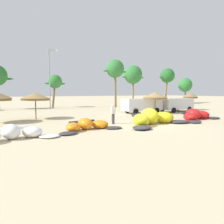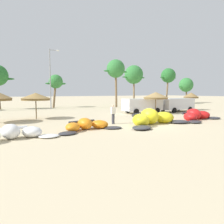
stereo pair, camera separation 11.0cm
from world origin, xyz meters
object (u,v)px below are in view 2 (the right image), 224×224
(person_near_kites, at_px, (113,114))
(beach_umbrella_middle, at_px, (36,97))
(kite_far_left, at_px, (12,134))
(palm_right_of_gap, at_px, (168,76))
(kite_center, at_px, (196,116))
(palm_right, at_px, (186,85))
(palm_center_right, at_px, (134,75))
(palm_center_left, at_px, (116,69))
(palm_left_of_gap, at_px, (56,82))
(kite_left, at_px, (87,125))
(parked_van, at_px, (176,104))
(parked_car_second, at_px, (142,105))
(beach_umbrella_near_palms, at_px, (156,96))
(beach_umbrella_outermost, at_px, (191,95))
(lamppost_west_center, at_px, (51,76))
(kite_left_of_center, at_px, (153,118))

(person_near_kites, bearing_deg, beach_umbrella_middle, 127.25)
(kite_far_left, xyz_separation_m, palm_right_of_gap, (33.71, 22.28, 6.01))
(kite_center, relative_size, palm_right, 0.88)
(kite_center, height_order, palm_center_right, palm_center_right)
(beach_umbrella_middle, relative_size, palm_center_left, 0.34)
(palm_left_of_gap, bearing_deg, person_near_kites, -92.61)
(palm_right_of_gap, bearing_deg, kite_left, -143.42)
(beach_umbrella_middle, bearing_deg, kite_center, -32.36)
(parked_van, xyz_separation_m, parked_car_second, (-5.18, 0.89, 0.00))
(beach_umbrella_near_palms, relative_size, parked_van, 0.63)
(beach_umbrella_outermost, relative_size, palm_right, 0.41)
(beach_umbrella_near_palms, height_order, palm_center_right, palm_center_right)
(palm_center_left, distance_m, palm_right, 24.10)
(kite_far_left, relative_size, parked_car_second, 0.96)
(palm_left_of_gap, bearing_deg, palm_right, 0.50)
(person_near_kites, distance_m, lamppost_west_center, 19.80)
(beach_umbrella_middle, distance_m, beach_umbrella_near_palms, 13.98)
(kite_far_left, xyz_separation_m, kite_center, (16.01, 0.55, 0.08))
(person_near_kites, bearing_deg, kite_center, -12.22)
(beach_umbrella_middle, xyz_separation_m, palm_left_of_gap, (5.99, 15.09, 2.20))
(beach_umbrella_outermost, relative_size, lamppost_west_center, 0.27)
(kite_left, height_order, beach_umbrella_middle, beach_umbrella_middle)
(kite_left_of_center, bearing_deg, lamppost_west_center, 98.17)
(beach_umbrella_middle, relative_size, lamppost_west_center, 0.30)
(palm_right_of_gap, bearing_deg, palm_center_right, 170.27)
(kite_left_of_center, height_order, lamppost_west_center, lamppost_west_center)
(person_near_kites, bearing_deg, palm_right, 32.80)
(lamppost_west_center, bearing_deg, parked_van, -45.98)
(parked_van, bearing_deg, palm_left_of_gap, 126.51)
(palm_center_left, bearing_deg, beach_umbrella_outermost, -58.98)
(kite_far_left, xyz_separation_m, palm_left_of_gap, (8.82, 23.99, 4.10))
(kite_far_left, distance_m, kite_left_of_center, 10.50)
(beach_umbrella_middle, relative_size, palm_center_right, 0.34)
(lamppost_west_center, bearing_deg, palm_center_left, -10.39)
(beach_umbrella_outermost, xyz_separation_m, palm_center_right, (0.29, 15.10, 4.14))
(kite_far_left, bearing_deg, parked_van, 20.26)
(palm_center_right, xyz_separation_m, palm_right_of_gap, (8.45, -1.45, 0.01))
(beach_umbrella_outermost, xyz_separation_m, parked_car_second, (-9.27, -0.03, -1.10))
(palm_center_left, bearing_deg, kite_far_left, -133.14)
(parked_van, relative_size, palm_left_of_gap, 0.86)
(parked_van, relative_size, palm_right, 0.78)
(kite_center, bearing_deg, kite_left_of_center, -178.59)
(kite_left, bearing_deg, beach_umbrella_middle, 103.90)
(beach_umbrella_near_palms, bearing_deg, palm_center_right, 62.77)
(beach_umbrella_near_palms, bearing_deg, palm_left_of_gap, 115.04)
(kite_left, bearing_deg, palm_center_right, 48.24)
(palm_left_of_gap, height_order, palm_right_of_gap, palm_right_of_gap)
(kite_far_left, height_order, palm_right_of_gap, palm_right_of_gap)
(palm_right_of_gap, bearing_deg, kite_far_left, -146.54)
(parked_car_second, bearing_deg, palm_left_of_gap, 114.05)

